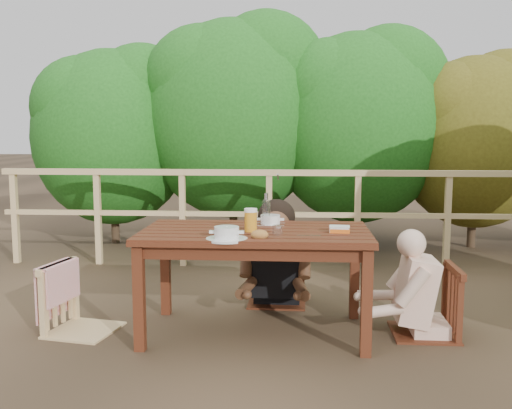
# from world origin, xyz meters

# --- Properties ---
(ground) EXTENTS (60.00, 60.00, 0.00)m
(ground) POSITION_xyz_m (0.00, 0.00, 0.00)
(ground) COLOR #4C3926
(ground) RESTS_ON ground
(table) EXTENTS (1.55, 0.87, 0.72)m
(table) POSITION_xyz_m (0.00, 0.00, 0.36)
(table) COLOR #401B0E
(table) RESTS_ON ground
(chair_left) EXTENTS (0.53, 0.53, 0.91)m
(chair_left) POSITION_xyz_m (-1.21, -0.05, 0.45)
(chair_left) COLOR tan
(chair_left) RESTS_ON ground
(chair_far) EXTENTS (0.47, 0.47, 0.93)m
(chair_far) POSITION_xyz_m (0.13, 0.74, 0.46)
(chair_far) COLOR #401B0E
(chair_far) RESTS_ON ground
(chair_right) EXTENTS (0.46, 0.46, 0.91)m
(chair_right) POSITION_xyz_m (1.17, 0.06, 0.46)
(chair_right) COLOR #401B0E
(chair_right) RESTS_ON ground
(woman) EXTENTS (0.55, 0.67, 1.33)m
(woman) POSITION_xyz_m (0.13, 0.76, 0.66)
(woman) COLOR black
(woman) RESTS_ON ground
(diner_right) EXTENTS (0.61, 0.49, 1.21)m
(diner_right) POSITION_xyz_m (1.20, 0.06, 0.61)
(diner_right) COLOR beige
(diner_right) RESTS_ON ground
(railing) EXTENTS (5.60, 0.10, 1.01)m
(railing) POSITION_xyz_m (0.00, 2.00, 0.51)
(railing) COLOR tan
(railing) RESTS_ON ground
(hedge_row) EXTENTS (6.60, 1.60, 3.80)m
(hedge_row) POSITION_xyz_m (0.40, 3.20, 1.90)
(hedge_row) COLOR #1A5115
(hedge_row) RESTS_ON ground
(soup_near) EXTENTS (0.26, 0.26, 0.09)m
(soup_near) POSITION_xyz_m (-0.16, -0.32, 0.76)
(soup_near) COLOR white
(soup_near) RESTS_ON table
(soup_far) EXTENTS (0.24, 0.24, 0.08)m
(soup_far) POSITION_xyz_m (0.09, 0.26, 0.76)
(soup_far) COLOR silver
(soup_far) RESTS_ON table
(bread_roll) EXTENTS (0.11, 0.09, 0.07)m
(bread_roll) POSITION_xyz_m (0.05, -0.29, 0.75)
(bread_roll) COLOR olive
(bread_roll) RESTS_ON table
(beer_glass) EXTENTS (0.09, 0.09, 0.17)m
(beer_glass) POSITION_xyz_m (-0.03, -0.07, 0.80)
(beer_glass) COLOR gold
(beer_glass) RESTS_ON table
(bottle) EXTENTS (0.06, 0.06, 0.25)m
(bottle) POSITION_xyz_m (0.06, 0.19, 0.84)
(bottle) COLOR white
(bottle) RESTS_ON table
(tumbler) EXTENTS (0.07, 0.07, 0.08)m
(tumbler) POSITION_xyz_m (0.16, -0.18, 0.76)
(tumbler) COLOR silver
(tumbler) RESTS_ON table
(butter_tub) EXTENTS (0.14, 0.11, 0.06)m
(butter_tub) POSITION_xyz_m (0.57, -0.06, 0.75)
(butter_tub) COLOR white
(butter_tub) RESTS_ON table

